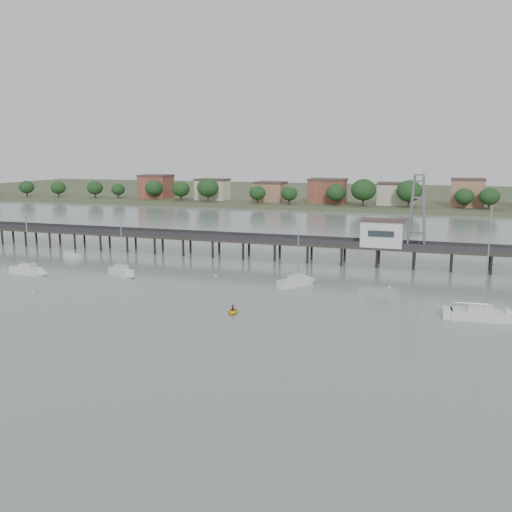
{
  "coord_description": "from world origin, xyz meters",
  "views": [
    {
      "loc": [
        35.94,
        -53.61,
        22.53
      ],
      "look_at": [
        4.65,
        42.0,
        4.0
      ],
      "focal_mm": 40.0,
      "sensor_mm": 36.0,
      "label": 1
    }
  ],
  "objects_px": {
    "sailboat_c": "(301,281)",
    "yellow_dinghy": "(233,313)",
    "lattice_tower": "(417,212)",
    "sailboat_d": "(494,316)",
    "white_tender": "(72,256)",
    "pier": "(262,241)",
    "sailboat_a": "(33,271)",
    "sailboat_b": "(125,273)"
  },
  "relations": [
    {
      "from": "sailboat_b",
      "to": "sailboat_a",
      "type": "bearing_deg",
      "value": -140.24
    },
    {
      "from": "sailboat_d",
      "to": "sailboat_b",
      "type": "bearing_deg",
      "value": 167.84
    },
    {
      "from": "yellow_dinghy",
      "to": "sailboat_c",
      "type": "bearing_deg",
      "value": 61.14
    },
    {
      "from": "sailboat_b",
      "to": "sailboat_c",
      "type": "bearing_deg",
      "value": 32.43
    },
    {
      "from": "sailboat_a",
      "to": "sailboat_c",
      "type": "height_order",
      "value": "sailboat_a"
    },
    {
      "from": "sailboat_d",
      "to": "white_tender",
      "type": "bearing_deg",
      "value": 161.41
    },
    {
      "from": "sailboat_b",
      "to": "white_tender",
      "type": "xyz_separation_m",
      "value": [
        -20.22,
        12.44,
        -0.17
      ]
    },
    {
      "from": "sailboat_b",
      "to": "sailboat_d",
      "type": "bearing_deg",
      "value": 18.45
    },
    {
      "from": "sailboat_c",
      "to": "white_tender",
      "type": "xyz_separation_m",
      "value": [
        -52.46,
        9.05,
        -0.17
      ]
    },
    {
      "from": "pier",
      "to": "lattice_tower",
      "type": "bearing_deg",
      "value": 0.0
    },
    {
      "from": "sailboat_c",
      "to": "yellow_dinghy",
      "type": "bearing_deg",
      "value": -162.04
    },
    {
      "from": "pier",
      "to": "yellow_dinghy",
      "type": "distance_m",
      "value": 41.8
    },
    {
      "from": "yellow_dinghy",
      "to": "white_tender",
      "type": "bearing_deg",
      "value": 134.56
    },
    {
      "from": "pier",
      "to": "sailboat_c",
      "type": "relative_size",
      "value": 11.84
    },
    {
      "from": "lattice_tower",
      "to": "yellow_dinghy",
      "type": "distance_m",
      "value": 48.01
    },
    {
      "from": "white_tender",
      "to": "sailboat_c",
      "type": "bearing_deg",
      "value": 6.43
    },
    {
      "from": "yellow_dinghy",
      "to": "sailboat_d",
      "type": "bearing_deg",
      "value": -1.95
    },
    {
      "from": "sailboat_c",
      "to": "yellow_dinghy",
      "type": "relative_size",
      "value": 4.39
    },
    {
      "from": "sailboat_c",
      "to": "yellow_dinghy",
      "type": "xyz_separation_m",
      "value": [
        -5.14,
        -19.65,
        -0.65
      ]
    },
    {
      "from": "lattice_tower",
      "to": "sailboat_d",
      "type": "bearing_deg",
      "value": -70.15
    },
    {
      "from": "lattice_tower",
      "to": "sailboat_d",
      "type": "relative_size",
      "value": 0.94
    },
    {
      "from": "pier",
      "to": "sailboat_a",
      "type": "xyz_separation_m",
      "value": [
        -35.37,
        -28.46,
        -3.15
      ]
    },
    {
      "from": "white_tender",
      "to": "sailboat_b",
      "type": "bearing_deg",
      "value": -15.38
    },
    {
      "from": "sailboat_c",
      "to": "yellow_dinghy",
      "type": "distance_m",
      "value": 20.32
    },
    {
      "from": "sailboat_d",
      "to": "sailboat_b",
      "type": "relative_size",
      "value": 1.42
    },
    {
      "from": "lattice_tower",
      "to": "sailboat_c",
      "type": "xyz_separation_m",
      "value": [
        -17.74,
        -21.08,
        -10.46
      ]
    },
    {
      "from": "white_tender",
      "to": "sailboat_a",
      "type": "bearing_deg",
      "value": -62.33
    },
    {
      "from": "sailboat_d",
      "to": "yellow_dinghy",
      "type": "xyz_separation_m",
      "value": [
        -34.84,
        -7.57,
        -0.63
      ]
    },
    {
      "from": "pier",
      "to": "yellow_dinghy",
      "type": "xyz_separation_m",
      "value": [
        8.62,
        -40.72,
        -3.79
      ]
    },
    {
      "from": "pier",
      "to": "sailboat_b",
      "type": "height_order",
      "value": "sailboat_b"
    },
    {
      "from": "pier",
      "to": "lattice_tower",
      "type": "distance_m",
      "value": 32.34
    },
    {
      "from": "sailboat_c",
      "to": "sailboat_b",
      "type": "relative_size",
      "value": 1.09
    },
    {
      "from": "sailboat_d",
      "to": "yellow_dinghy",
      "type": "bearing_deg",
      "value": -171.91
    },
    {
      "from": "sailboat_a",
      "to": "yellow_dinghy",
      "type": "xyz_separation_m",
      "value": [
        44.0,
        -12.27,
        -0.64
      ]
    },
    {
      "from": "pier",
      "to": "sailboat_b",
      "type": "bearing_deg",
      "value": -127.08
    },
    {
      "from": "sailboat_a",
      "to": "pier",
      "type": "bearing_deg",
      "value": 41.97
    },
    {
      "from": "lattice_tower",
      "to": "sailboat_c",
      "type": "bearing_deg",
      "value": -130.09
    },
    {
      "from": "sailboat_b",
      "to": "yellow_dinghy",
      "type": "xyz_separation_m",
      "value": [
        27.11,
        -16.26,
        -0.65
      ]
    },
    {
      "from": "sailboat_a",
      "to": "lattice_tower",
      "type": "bearing_deg",
      "value": 26.21
    },
    {
      "from": "white_tender",
      "to": "sailboat_d",
      "type": "bearing_deg",
      "value": 1.8
    },
    {
      "from": "sailboat_a",
      "to": "sailboat_c",
      "type": "relative_size",
      "value": 1.01
    },
    {
      "from": "sailboat_d",
      "to": "sailboat_a",
      "type": "xyz_separation_m",
      "value": [
        -78.84,
        4.7,
        0.02
      ]
    }
  ]
}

